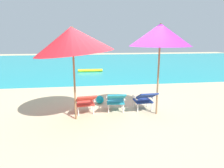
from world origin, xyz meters
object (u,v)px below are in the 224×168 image
(swim_buoy, at_px, (90,70))
(beach_umbrella_left, at_px, (73,40))
(lounge_chair_right, at_px, (145,98))
(beach_umbrella_right, at_px, (160,35))
(lounge_chair_center, at_px, (116,99))
(beach_ball, at_px, (100,100))
(lounge_chair_left, at_px, (86,101))

(swim_buoy, relative_size, beach_umbrella_left, 0.62)
(lounge_chair_right, distance_m, beach_umbrella_right, 1.90)
(lounge_chair_center, height_order, beach_umbrella_right, beach_umbrella_right)
(swim_buoy, height_order, beach_ball, beach_ball)
(lounge_chair_center, height_order, lounge_chair_right, same)
(swim_buoy, bearing_deg, lounge_chair_left, -92.97)
(swim_buoy, bearing_deg, lounge_chair_right, -79.70)
(lounge_chair_left, bearing_deg, beach_umbrella_right, -6.40)
(lounge_chair_left, bearing_deg, lounge_chair_center, 2.82)
(lounge_chair_left, distance_m, beach_umbrella_left, 1.78)
(lounge_chair_right, bearing_deg, beach_umbrella_left, -170.59)
(lounge_chair_center, height_order, beach_ball, lounge_chair_center)
(lounge_chair_right, relative_size, beach_umbrella_right, 0.34)
(swim_buoy, distance_m, beach_umbrella_right, 8.29)
(lounge_chair_center, relative_size, beach_umbrella_right, 0.36)
(lounge_chair_left, distance_m, lounge_chair_center, 0.90)
(swim_buoy, height_order, lounge_chair_left, lounge_chair_left)
(swim_buoy, height_order, beach_umbrella_left, beach_umbrella_left)
(swim_buoy, xyz_separation_m, beach_umbrella_right, (1.67, -7.83, 2.17))
(lounge_chair_left, xyz_separation_m, beach_ball, (0.49, 0.95, -0.27))
(beach_umbrella_right, bearing_deg, lounge_chair_right, 139.28)
(lounge_chair_left, relative_size, beach_ball, 3.42)
(lounge_chair_right, bearing_deg, beach_ball, 143.91)
(beach_umbrella_left, relative_size, beach_umbrella_right, 0.99)
(lounge_chair_left, xyz_separation_m, beach_umbrella_left, (-0.27, -0.32, 1.73))
(lounge_chair_center, bearing_deg, beach_umbrella_right, -13.26)
(swim_buoy, distance_m, beach_umbrella_left, 8.20)
(lounge_chair_right, relative_size, beach_ball, 3.26)
(beach_ball, bearing_deg, lounge_chair_left, -117.16)
(swim_buoy, distance_m, lounge_chair_right, 7.70)
(swim_buoy, distance_m, lounge_chair_left, 7.61)
(lounge_chair_left, height_order, beach_umbrella_right, beach_umbrella_right)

